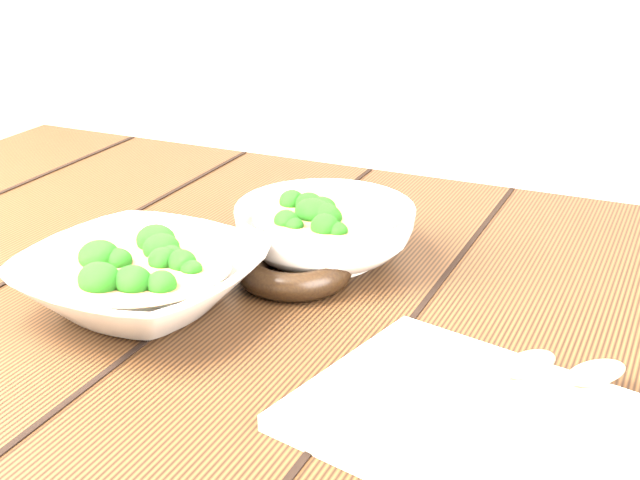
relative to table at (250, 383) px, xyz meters
The scene contains 7 objects.
table is the anchor object (origin of this frame).
soup_bowl_front 0.19m from the table, 125.06° to the right, with size 0.24×0.24×0.06m.
soup_bowl_back 0.18m from the table, 59.29° to the left, with size 0.23×0.23×0.07m.
trivet 0.14m from the table, 22.31° to the left, with size 0.12×0.12×0.03m, color black.
napkin 0.34m from the table, 29.67° to the right, with size 0.25×0.20×0.01m, color beige.
spoon_left 0.33m from the table, 21.65° to the right, with size 0.10×0.19×0.01m.
spoon_right 0.37m from the table, 17.05° to the right, with size 0.13×0.18×0.01m.
Camera 1 is at (0.41, -0.72, 1.13)m, focal length 50.00 mm.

